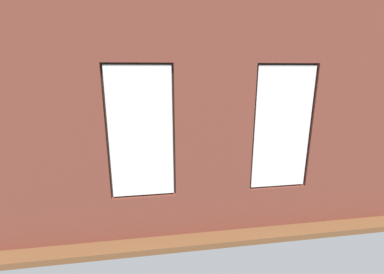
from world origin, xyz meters
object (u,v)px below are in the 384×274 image
Objects in this scene: couch_left at (279,149)px; coffee_table at (191,150)px; table_plant_small at (191,145)px; cup_ceramic at (205,145)px; potted_plant_between_couches at (273,167)px; potted_plant_by_left_couch at (249,137)px; couch_by_window at (200,193)px; papasan_chair at (163,133)px; remote_black at (175,150)px; media_console at (65,170)px; tv_flatscreen at (61,144)px; potted_plant_beside_window_right at (135,179)px; candle_jar at (196,148)px; potted_plant_corner_far_left at (345,177)px; potted_plant_near_tv at (74,171)px.

coffee_table is (2.57, -0.14, 0.04)m from couch_left.
cup_ceramic is at bearing -161.48° from table_plant_small.
potted_plant_by_left_couch is at bearing -103.85° from potted_plant_between_couches.
couch_by_window reaches higher than papasan_chair.
couch_by_window is 1.01× the size of couch_left.
media_console is at bearing 157.02° from remote_black.
tv_flatscreen is at bearing -90.00° from media_console.
coffee_table is 1.15× the size of potted_plant_beside_window_right.
candle_jar is 0.20× the size of potted_plant_by_left_couch.
remote_black is 1.99m from papasan_chair.
papasan_chair reaches higher than potted_plant_by_left_couch.
couch_by_window is at bearing 77.06° from cup_ceramic.
couch_left is at bearing -148.01° from potted_plant_beside_window_right.
papasan_chair reaches higher than cup_ceramic.
potted_plant_corner_far_left reaches higher than couch_by_window.
potted_plant_by_left_couch is at bearing -159.20° from media_console.
papasan_chair is 0.85× the size of potted_plant_beside_window_right.
tv_flatscreen is at bearing 156.97° from remote_black.
potted_plant_corner_far_left is at bearing -1.36° from couch_left.
potted_plant_between_couches reaches higher than couch_by_window.
media_console is at bearing 14.33° from cup_ceramic.
potted_plant_near_tv reaches higher than remote_black.
media_console is at bearing -21.00° from potted_plant_between_couches.
papasan_chair is at bearing -65.30° from potted_plant_between_couches.
potted_plant_beside_window_right reaches higher than candle_jar.
cup_ceramic is 0.09× the size of potted_plant_between_couches.
papasan_chair is at bearing -11.92° from potted_plant_by_left_couch.
papasan_chair is 4.50m from potted_plant_beside_window_right.
media_console is (3.12, 0.76, -0.26)m from table_plant_small.
papasan_chair is at bearing -52.38° from potted_plant_corner_far_left.
potted_plant_near_tv is (2.57, 1.85, 0.12)m from table_plant_small.
media_console is (3.12, 0.76, -0.10)m from coffee_table.
papasan_chair is at bearing -126.07° from couch_left.
tv_flatscreen reaches higher than potted_plant_corner_far_left.
candle_jar is at bearing -97.11° from couch_by_window.
coffee_table is at bearing 126.87° from table_plant_small.
potted_plant_beside_window_right reaches higher than coffee_table.
potted_plant_by_left_couch is at bearing -81.91° from potted_plant_corner_far_left.
cup_ceramic is 3.67m from media_console.
potted_plant_corner_far_left is at bearing 136.22° from table_plant_small.
potted_plant_near_tv is (2.11, 1.73, 0.23)m from remote_black.
candle_jar is at bearing -95.25° from couch_left.
potted_plant_corner_far_left is (-0.55, 3.84, 0.14)m from potted_plant_by_left_couch.
remote_black is at bearing 97.36° from papasan_chair.
couch_left is 2.58m from table_plant_small.
potted_plant_near_tv is (2.69, 1.73, 0.19)m from candle_jar.
potted_plant_near_tv is at bearing 33.13° from potted_plant_by_left_couch.
papasan_chair is (3.29, -2.00, 0.12)m from couch_left.
couch_by_window is at bearing 149.54° from media_console.
coffee_table is 1.38× the size of potted_plant_between_couches.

